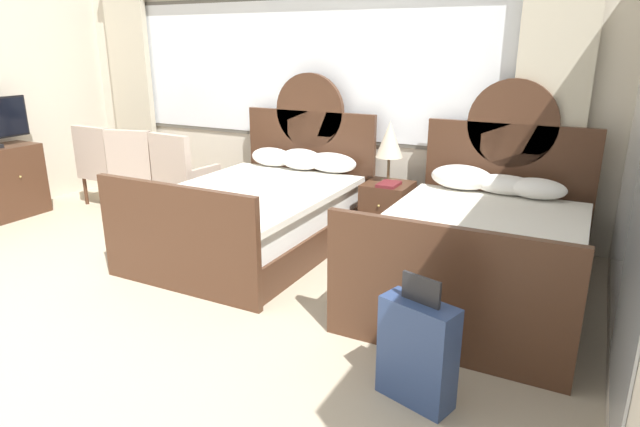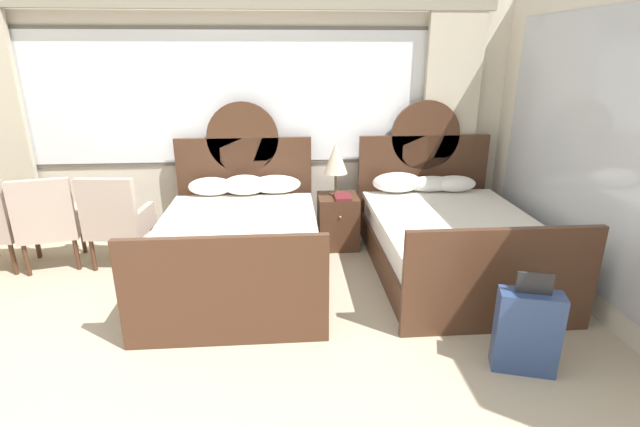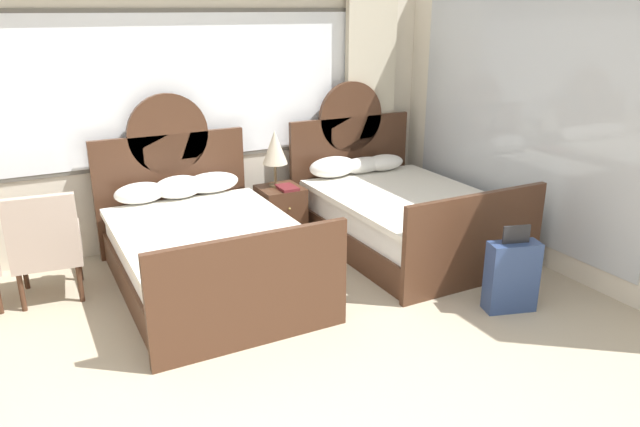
{
  "view_description": "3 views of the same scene",
  "coord_description": "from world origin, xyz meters",
  "px_view_note": "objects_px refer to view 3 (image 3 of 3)",
  "views": [
    {
      "loc": [
        2.95,
        -1.7,
        1.91
      ],
      "look_at": [
        1.26,
        1.56,
        0.75
      ],
      "focal_mm": 30.19,
      "sensor_mm": 36.0,
      "label": 1
    },
    {
      "loc": [
        0.6,
        -1.84,
        2.14
      ],
      "look_at": [
        0.91,
        2.22,
        0.72
      ],
      "focal_mm": 26.24,
      "sensor_mm": 36.0,
      "label": 2
    },
    {
      "loc": [
        -1.26,
        -2.42,
        2.42
      ],
      "look_at": [
        0.98,
        1.85,
        0.74
      ],
      "focal_mm": 33.52,
      "sensor_mm": 36.0,
      "label": 3
    }
  ],
  "objects_px": {
    "book_on_nightstand": "(287,188)",
    "bed_near_window": "(205,249)",
    "nightstand_between_beds": "(281,214)",
    "suitcase_on_floor": "(512,276)",
    "table_lamp_on_nightstand": "(275,148)",
    "bed_near_mirror": "(399,213)",
    "armchair_by_window_left": "(46,244)"
  },
  "relations": [
    {
      "from": "book_on_nightstand",
      "to": "bed_near_window",
      "type": "bearing_deg",
      "value": -151.06
    },
    {
      "from": "nightstand_between_beds",
      "to": "suitcase_on_floor",
      "type": "distance_m",
      "value": 2.55
    },
    {
      "from": "table_lamp_on_nightstand",
      "to": "bed_near_mirror",
      "type": "bearing_deg",
      "value": -35.12
    },
    {
      "from": "bed_near_mirror",
      "to": "suitcase_on_floor",
      "type": "relative_size",
      "value": 3.01
    },
    {
      "from": "bed_near_mirror",
      "to": "table_lamp_on_nightstand",
      "type": "relative_size",
      "value": 3.77
    },
    {
      "from": "suitcase_on_floor",
      "to": "bed_near_mirror",
      "type": "bearing_deg",
      "value": 89.92
    },
    {
      "from": "suitcase_on_floor",
      "to": "book_on_nightstand",
      "type": "bearing_deg",
      "value": 114.3
    },
    {
      "from": "nightstand_between_beds",
      "to": "armchair_by_window_left",
      "type": "height_order",
      "value": "armchair_by_window_left"
    },
    {
      "from": "bed_near_mirror",
      "to": "nightstand_between_beds",
      "type": "distance_m",
      "value": 1.26
    },
    {
      "from": "table_lamp_on_nightstand",
      "to": "nightstand_between_beds",
      "type": "bearing_deg",
      "value": -69.18
    },
    {
      "from": "nightstand_between_beds",
      "to": "armchair_by_window_left",
      "type": "bearing_deg",
      "value": -171.74
    },
    {
      "from": "bed_near_window",
      "to": "book_on_nightstand",
      "type": "relative_size",
      "value": 8.71
    },
    {
      "from": "bed_near_window",
      "to": "bed_near_mirror",
      "type": "xyz_separation_m",
      "value": [
        2.11,
        -0.0,
        0.0
      ]
    },
    {
      "from": "bed_near_window",
      "to": "bed_near_mirror",
      "type": "bearing_deg",
      "value": -0.02
    },
    {
      "from": "bed_near_mirror",
      "to": "suitcase_on_floor",
      "type": "height_order",
      "value": "bed_near_mirror"
    },
    {
      "from": "armchair_by_window_left",
      "to": "suitcase_on_floor",
      "type": "relative_size",
      "value": 1.3
    },
    {
      "from": "table_lamp_on_nightstand",
      "to": "bed_near_window",
      "type": "bearing_deg",
      "value": -143.75
    },
    {
      "from": "bed_near_window",
      "to": "table_lamp_on_nightstand",
      "type": "xyz_separation_m",
      "value": [
        1.03,
        0.76,
        0.67
      ]
    },
    {
      "from": "nightstand_between_beds",
      "to": "armchair_by_window_left",
      "type": "distance_m",
      "value": 2.36
    },
    {
      "from": "bed_near_window",
      "to": "book_on_nightstand",
      "type": "distance_m",
      "value": 1.28
    },
    {
      "from": "suitcase_on_floor",
      "to": "armchair_by_window_left",
      "type": "bearing_deg",
      "value": 149.49
    },
    {
      "from": "nightstand_between_beds",
      "to": "suitcase_on_floor",
      "type": "relative_size",
      "value": 0.8
    },
    {
      "from": "table_lamp_on_nightstand",
      "to": "suitcase_on_floor",
      "type": "height_order",
      "value": "table_lamp_on_nightstand"
    },
    {
      "from": "bed_near_window",
      "to": "armchair_by_window_left",
      "type": "xyz_separation_m",
      "value": [
        -1.27,
        0.36,
        0.16
      ]
    },
    {
      "from": "bed_near_mirror",
      "to": "table_lamp_on_nightstand",
      "type": "xyz_separation_m",
      "value": [
        -1.08,
        0.76,
        0.67
      ]
    },
    {
      "from": "nightstand_between_beds",
      "to": "book_on_nightstand",
      "type": "height_order",
      "value": "book_on_nightstand"
    },
    {
      "from": "bed_near_mirror",
      "to": "book_on_nightstand",
      "type": "relative_size",
      "value": 8.71
    },
    {
      "from": "bed_near_mirror",
      "to": "suitcase_on_floor",
      "type": "distance_m",
      "value": 1.63
    },
    {
      "from": "bed_near_mirror",
      "to": "book_on_nightstand",
      "type": "height_order",
      "value": "bed_near_mirror"
    },
    {
      "from": "bed_near_window",
      "to": "bed_near_mirror",
      "type": "height_order",
      "value": "same"
    },
    {
      "from": "bed_near_window",
      "to": "suitcase_on_floor",
      "type": "distance_m",
      "value": 2.67
    },
    {
      "from": "book_on_nightstand",
      "to": "suitcase_on_floor",
      "type": "relative_size",
      "value": 0.35
    }
  ]
}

